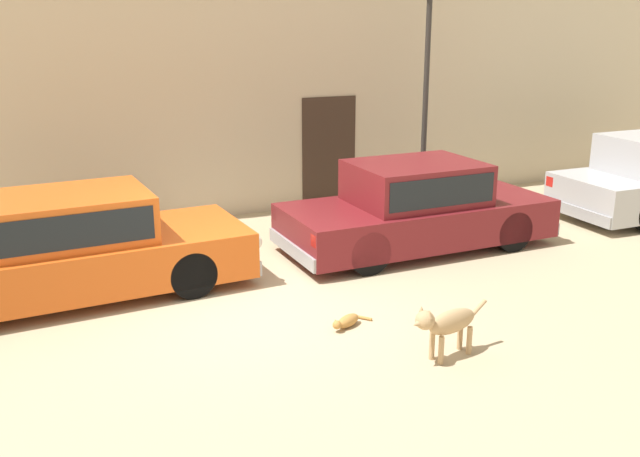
{
  "coord_description": "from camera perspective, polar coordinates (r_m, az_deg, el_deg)",
  "views": [
    {
      "loc": [
        -2.58,
        -7.96,
        3.56
      ],
      "look_at": [
        0.95,
        0.2,
        0.9
      ],
      "focal_mm": 40.06,
      "sensor_mm": 36.0,
      "label": 1
    }
  ],
  "objects": [
    {
      "name": "parked_sedan_second",
      "position": [
        11.33,
        7.71,
        1.78
      ],
      "size": [
        4.43,
        1.83,
        1.38
      ],
      "rotation": [
        0.0,
        0.0,
        0.02
      ],
      "color": "maroon",
      "rests_on": "ground_plane"
    },
    {
      "name": "ground_plane",
      "position": [
        9.09,
        -5.05,
        -6.46
      ],
      "size": [
        80.0,
        80.0,
        0.0
      ],
      "primitive_type": "plane",
      "color": "tan"
    },
    {
      "name": "stray_dog_spotted",
      "position": [
        7.78,
        10.04,
        -7.45
      ],
      "size": [
        1.07,
        0.34,
        0.67
      ],
      "rotation": [
        0.0,
        0.0,
        3.34
      ],
      "color": "tan",
      "rests_on": "ground_plane"
    },
    {
      "name": "stray_cat",
      "position": [
        8.55,
        2.17,
        -7.41
      ],
      "size": [
        0.59,
        0.35,
        0.16
      ],
      "rotation": [
        0.0,
        0.0,
        3.61
      ],
      "color": "#B77F3D",
      "rests_on": "ground_plane"
    },
    {
      "name": "street_lamp",
      "position": [
        13.36,
        8.53,
        12.53
      ],
      "size": [
        0.22,
        0.22,
        4.18
      ],
      "color": "#2D2B28",
      "rests_on": "ground_plane"
    },
    {
      "name": "parked_sedan_nearest",
      "position": [
        9.83,
        -19.33,
        -1.33
      ],
      "size": [
        4.79,
        2.02,
        1.38
      ],
      "rotation": [
        0.0,
        0.0,
        0.06
      ],
      "color": "#D15619",
      "rests_on": "ground_plane"
    }
  ]
}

